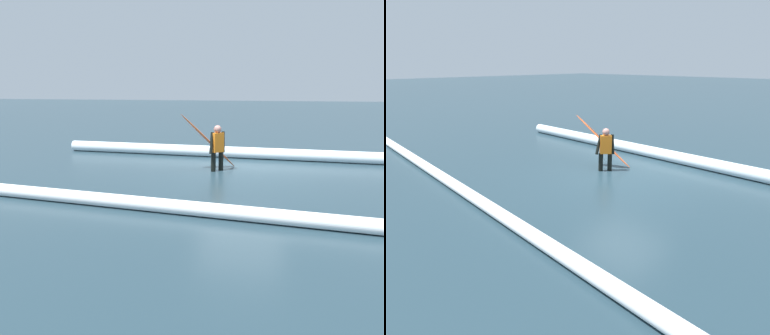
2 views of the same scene
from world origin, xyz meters
TOP-DOWN VIEW (x-y plane):
  - ground_plane at (0.00, 0.00)m, footprint 142.15×142.15m
  - surfer at (0.72, 0.05)m, footprint 0.37×0.54m
  - surfboard at (1.04, -0.22)m, footprint 1.60×1.24m
  - wave_crest_foreground at (-0.30, -2.26)m, footprint 14.35×0.41m
  - wave_crest_midground at (0.57, 4.20)m, footprint 19.83×1.27m

SIDE VIEW (x-z plane):
  - ground_plane at x=0.00m, z-range 0.00..0.00m
  - wave_crest_midground at x=0.57m, z-range 0.00..0.28m
  - wave_crest_foreground at x=-0.30m, z-range 0.00..0.39m
  - surfer at x=0.72m, z-range 0.07..1.40m
  - surfboard at x=1.04m, z-range -0.02..1.67m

